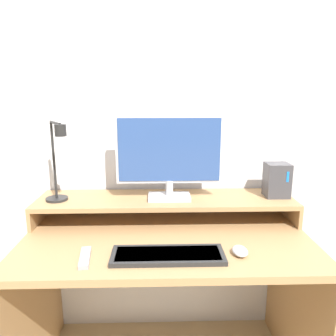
# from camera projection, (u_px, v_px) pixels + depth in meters

# --- Properties ---
(wall_back) EXTENTS (6.00, 0.05, 2.50)m
(wall_back) POSITION_uv_depth(u_px,v_px,m) (165.00, 111.00, 1.71)
(wall_back) COLOR silver
(wall_back) RESTS_ON ground_plane
(desk) EXTENTS (1.26, 0.69, 0.72)m
(desk) POSITION_uv_depth(u_px,v_px,m) (167.00, 277.00, 1.50)
(desk) COLOR #A87F51
(desk) RESTS_ON ground_plane
(monitor_shelf) EXTENTS (1.26, 0.30, 0.11)m
(monitor_shelf) POSITION_uv_depth(u_px,v_px,m) (166.00, 201.00, 1.63)
(monitor_shelf) COLOR #A87F51
(monitor_shelf) RESTS_ON desk
(monitor) EXTENTS (0.51, 0.13, 0.41)m
(monitor) POSITION_uv_depth(u_px,v_px,m) (169.00, 154.00, 1.56)
(monitor) COLOR #BCBCC1
(monitor) RESTS_ON monitor_shelf
(desk_lamp) EXTENTS (0.16, 0.21, 0.38)m
(desk_lamp) POSITION_uv_depth(u_px,v_px,m) (57.00, 165.00, 1.49)
(desk_lamp) COLOR black
(desk_lamp) RESTS_ON monitor_shelf
(router_dock) EXTENTS (0.11, 0.11, 0.17)m
(router_dock) POSITION_uv_depth(u_px,v_px,m) (277.00, 180.00, 1.62)
(router_dock) COLOR #3D3D42
(router_dock) RESTS_ON monitor_shelf
(keyboard) EXTENTS (0.44, 0.15, 0.02)m
(keyboard) POSITION_uv_depth(u_px,v_px,m) (168.00, 255.00, 1.26)
(keyboard) COLOR #282828
(keyboard) RESTS_ON desk
(mouse) EXTENTS (0.06, 0.09, 0.03)m
(mouse) POSITION_uv_depth(u_px,v_px,m) (240.00, 251.00, 1.28)
(mouse) COLOR silver
(mouse) RESTS_ON desk
(remote_control) EXTENTS (0.06, 0.16, 0.02)m
(remote_control) POSITION_uv_depth(u_px,v_px,m) (85.00, 258.00, 1.25)
(remote_control) COLOR #99999E
(remote_control) RESTS_ON desk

